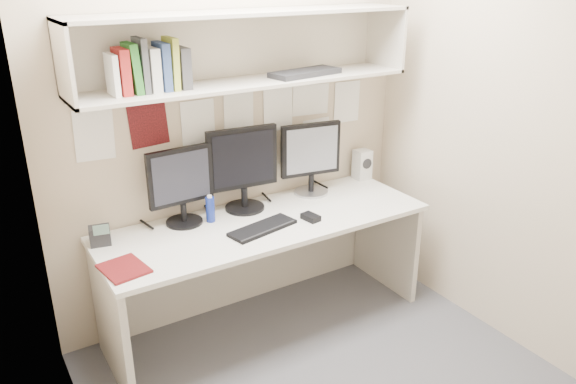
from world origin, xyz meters
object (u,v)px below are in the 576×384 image
desk (266,273)px  monitor_left (181,183)px  keyboard (263,228)px  maroon_notebook (124,269)px  desk_phone (100,235)px  monitor_center (243,166)px  monitor_right (311,156)px  speaker (362,164)px

desk → monitor_left: monitor_left is taller
keyboard → maroon_notebook: bearing=171.2°
desk_phone → desk: bearing=0.0°
monitor_center → monitor_right: 0.50m
keyboard → speaker: (1.02, 0.37, 0.10)m
keyboard → speaker: 1.09m
keyboard → monitor_center: bearing=69.4°
monitor_center → speaker: 0.98m
monitor_center → speaker: size_ratio=2.47×
monitor_left → maroon_notebook: monitor_left is taller
monitor_center → desk_phone: monitor_center is taller
desk_phone → monitor_right: bearing=13.0°
monitor_left → keyboard: (0.35, -0.33, -0.24)m
monitor_left → monitor_center: size_ratio=0.88×
monitor_left → monitor_right: monitor_right is taller
monitor_left → monitor_right: 0.90m
monitor_right → maroon_notebook: (-1.37, -0.37, -0.25)m
desk → maroon_notebook: size_ratio=8.18×
monitor_center → keyboard: (-0.05, -0.33, -0.27)m
monitor_center → monitor_right: size_ratio=1.09×
monitor_right → keyboard: monitor_right is taller
monitor_left → keyboard: size_ratio=1.11×
keyboard → speaker: size_ratio=1.97×
monitor_left → speaker: size_ratio=2.18×
monitor_left → maroon_notebook: (-0.47, -0.37, -0.24)m
monitor_center → desk_phone: (-0.90, -0.02, -0.23)m
keyboard → desk_phone: (-0.84, 0.31, 0.04)m
speaker → maroon_notebook: 1.89m
desk → monitor_center: 0.68m
desk → keyboard: size_ratio=4.82×
monitor_left → maroon_notebook: bearing=-144.8°
maroon_notebook → desk_phone: bearing=85.0°
monitor_center → maroon_notebook: 0.99m
speaker → maroon_notebook: size_ratio=0.86×
monitor_left → monitor_right: (0.90, -0.00, 0.01)m
monitor_left → desk_phone: 0.53m
monitor_right → desk_phone: 1.41m
keyboard → desk_phone: desk_phone is taller
monitor_center → desk: bearing=-77.9°
maroon_notebook → desk_phone: desk_phone is taller
monitor_right → desk_phone: bearing=-170.0°
keyboard → speaker: bearing=8.2°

